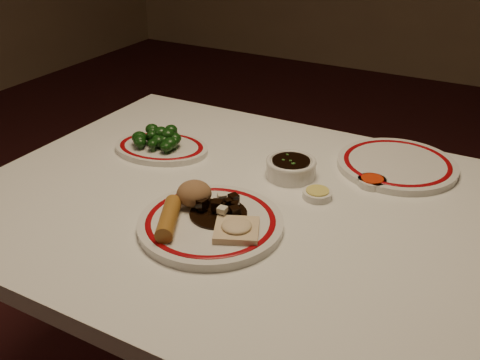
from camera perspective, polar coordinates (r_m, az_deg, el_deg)
name	(u,v)px	position (r m, az deg, el deg)	size (l,w,h in m)	color
dining_table	(250,236)	(1.20, 1.05, -5.98)	(1.20, 0.90, 0.75)	white
main_plate	(211,223)	(1.05, -3.14, -4.64)	(0.30, 0.30, 0.02)	silver
rice_mound	(194,193)	(1.09, -4.91, -1.44)	(0.07, 0.07, 0.05)	#926745
spring_roll	(169,218)	(1.03, -7.61, -4.06)	(0.03, 0.03, 0.12)	#A66E29
fried_wonton	(237,228)	(1.00, -0.36, -5.19)	(0.11, 0.11, 0.02)	beige
stirfry_heap	(219,209)	(1.06, -2.24, -3.14)	(0.12, 0.12, 0.03)	black
broccoli_plate	(161,148)	(1.37, -8.38, 3.41)	(0.27, 0.25, 0.02)	silver
broccoli_pile	(160,138)	(1.36, -8.49, 4.48)	(0.12, 0.11, 0.05)	#23471C
soy_bowl	(291,169)	(1.24, 5.44, 1.23)	(0.11, 0.11, 0.04)	silver
sweet_sour_dish	(372,182)	(1.24, 13.89, -0.20)	(0.06, 0.06, 0.02)	silver
mustard_dish	(317,194)	(1.16, 8.24, -1.48)	(0.06, 0.06, 0.02)	silver
far_plate	(397,164)	(1.33, 16.38, 1.62)	(0.31, 0.31, 0.02)	silver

